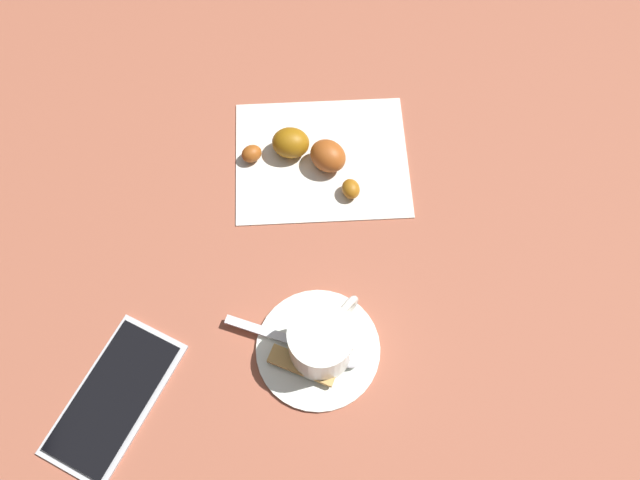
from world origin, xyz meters
The scene contains 8 objects.
ground_plane centered at (0.00, 0.00, 0.00)m, with size 1.80×1.80×0.00m, color #9C543E.
saucer centered at (-0.11, -0.02, 0.00)m, with size 0.13×0.13×0.01m, color white.
espresso_cup centered at (-0.11, -0.02, 0.04)m, with size 0.08×0.07×0.06m.
teaspoon centered at (-0.11, -0.01, 0.01)m, with size 0.06×0.14×0.01m.
sugar_packet centered at (-0.13, 0.00, 0.01)m, with size 0.07×0.02×0.01m, color tan.
napkin centered at (0.11, -0.02, 0.00)m, with size 0.16×0.20×0.00m, color silver.
croissant centered at (0.11, -0.01, 0.02)m, with size 0.09×0.14×0.03m.
cell_phone centered at (-0.16, 0.18, 0.00)m, with size 0.17×0.14×0.01m.
Camera 1 is at (-0.28, -0.01, 0.64)m, focal length 35.98 mm.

